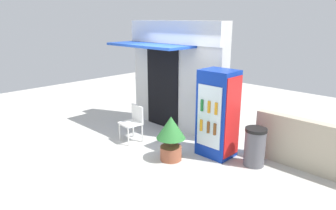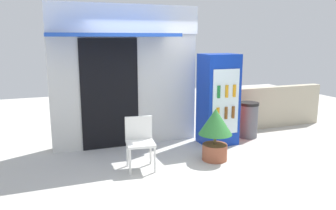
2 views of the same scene
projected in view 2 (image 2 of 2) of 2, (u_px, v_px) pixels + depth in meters
The scene contains 7 objects.
ground at pixel (176, 166), 5.65m from camera, with size 16.00×16.00×0.00m, color beige.
storefront_building at pixel (124, 73), 6.59m from camera, with size 2.95×1.26×2.79m.
drink_cooler at pixel (219, 99), 6.74m from camera, with size 0.74×0.64×1.84m.
plastic_chair at pixel (140, 139), 5.51m from camera, with size 0.51×0.49×0.86m.
potted_plant_near_shop at pixel (215, 130), 5.85m from camera, with size 0.60×0.60×0.94m.
trash_bin at pixel (248, 120), 7.25m from camera, with size 0.43×0.43×0.78m.
stone_boundary_wall at pixel (273, 107), 8.09m from camera, with size 2.63×0.21×1.00m, color #B7AD93.
Camera 2 is at (-2.03, -4.94, 2.15)m, focal length 35.40 mm.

